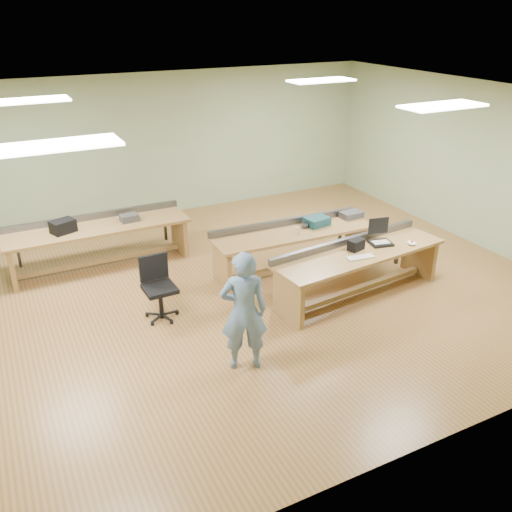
% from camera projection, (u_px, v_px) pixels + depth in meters
% --- Properties ---
extents(floor, '(10.00, 10.00, 0.00)m').
position_uv_depth(floor, '(233.00, 291.00, 8.76)').
color(floor, '#9F643C').
rests_on(floor, ground).
extents(ceiling, '(10.00, 10.00, 0.00)m').
position_uv_depth(ceiling, '(229.00, 101.00, 7.50)').
color(ceiling, silver).
rests_on(ceiling, wall_back).
extents(wall_back, '(10.00, 0.04, 3.00)m').
position_uv_depth(wall_back, '(152.00, 147.00, 11.37)').
color(wall_back, gray).
rests_on(wall_back, floor).
extents(wall_front, '(10.00, 0.04, 3.00)m').
position_uv_depth(wall_front, '(413.00, 335.00, 4.89)').
color(wall_front, gray).
rests_on(wall_front, floor).
extents(wall_right, '(0.04, 8.00, 3.00)m').
position_uv_depth(wall_right, '(473.00, 163.00, 10.17)').
color(wall_right, gray).
rests_on(wall_right, floor).
extents(fluor_panels, '(6.20, 3.50, 0.03)m').
position_uv_depth(fluor_panels, '(229.00, 103.00, 7.51)').
color(fluor_panels, white).
rests_on(fluor_panels, ceiling).
extents(workbench_front, '(3.00, 1.09, 0.86)m').
position_uv_depth(workbench_front, '(358.00, 263.00, 8.44)').
color(workbench_front, '#986C40').
rests_on(workbench_front, floor).
extents(workbench_mid, '(2.84, 0.83, 0.86)m').
position_uv_depth(workbench_mid, '(293.00, 241.00, 9.20)').
color(workbench_mid, '#986C40').
rests_on(workbench_mid, floor).
extents(workbench_back, '(3.12, 0.84, 0.86)m').
position_uv_depth(workbench_back, '(98.00, 236.00, 9.42)').
color(workbench_back, '#986C40').
rests_on(workbench_back, floor).
extents(person, '(0.68, 0.56, 1.61)m').
position_uv_depth(person, '(244.00, 311.00, 6.63)').
color(person, '#688AA9').
rests_on(person, floor).
extents(laptop_base, '(0.39, 0.34, 0.04)m').
position_uv_depth(laptop_base, '(381.00, 243.00, 8.60)').
color(laptop_base, black).
rests_on(laptop_base, workbench_front).
extents(laptop_screen, '(0.34, 0.08, 0.27)m').
position_uv_depth(laptop_screen, '(378.00, 226.00, 8.61)').
color(laptop_screen, black).
rests_on(laptop_screen, laptop_base).
extents(keyboard, '(0.44, 0.20, 0.02)m').
position_uv_depth(keyboard, '(360.00, 257.00, 8.14)').
color(keyboard, beige).
rests_on(keyboard, workbench_front).
extents(trackball_mouse, '(0.17, 0.18, 0.06)m').
position_uv_depth(trackball_mouse, '(412.00, 243.00, 8.58)').
color(trackball_mouse, white).
rests_on(trackball_mouse, workbench_front).
extents(camera_bag, '(0.29, 0.22, 0.17)m').
position_uv_depth(camera_bag, '(356.00, 245.00, 8.38)').
color(camera_bag, black).
rests_on(camera_bag, workbench_front).
extents(task_chair, '(0.52, 0.52, 0.94)m').
position_uv_depth(task_chair, '(159.00, 296.00, 7.91)').
color(task_chair, black).
rests_on(task_chair, floor).
extents(parts_bin_teal, '(0.45, 0.36, 0.14)m').
position_uv_depth(parts_bin_teal, '(317.00, 221.00, 9.33)').
color(parts_bin_teal, '#13393F').
rests_on(parts_bin_teal, workbench_mid).
extents(parts_bin_grey, '(0.41, 0.27, 0.11)m').
position_uv_depth(parts_bin_grey, '(351.00, 214.00, 9.68)').
color(parts_bin_grey, '#363639').
rests_on(parts_bin_grey, workbench_mid).
extents(mug, '(0.14, 0.14, 0.09)m').
position_uv_depth(mug, '(305.00, 225.00, 9.23)').
color(mug, '#363639').
rests_on(mug, workbench_mid).
extents(drinks_can, '(0.06, 0.06, 0.11)m').
position_uv_depth(drinks_can, '(298.00, 230.00, 9.01)').
color(drinks_can, silver).
rests_on(drinks_can, workbench_mid).
extents(storage_box_back, '(0.45, 0.39, 0.22)m').
position_uv_depth(storage_box_back, '(63.00, 226.00, 9.02)').
color(storage_box_back, black).
rests_on(storage_box_back, workbench_back).
extents(tray_back, '(0.32, 0.25, 0.12)m').
position_uv_depth(tray_back, '(129.00, 218.00, 9.50)').
color(tray_back, '#363639').
rests_on(tray_back, workbench_back).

